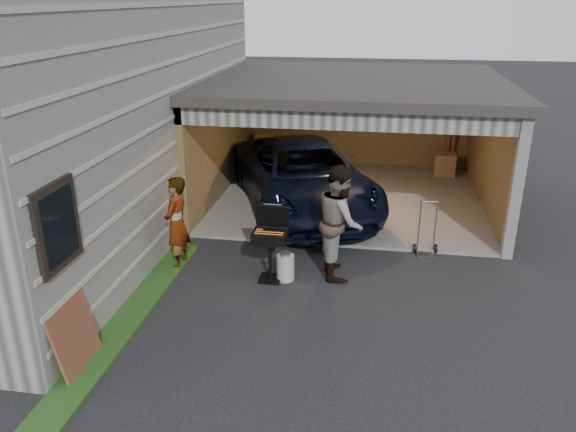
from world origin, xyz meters
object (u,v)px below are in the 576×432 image
(minivan, at_px, (303,179))
(hand_truck, at_px, (426,244))
(propane_tank, at_px, (285,267))
(plywood_panel, at_px, (75,337))
(woman, at_px, (177,223))
(bbq_grill, at_px, (270,239))
(man, at_px, (340,221))

(minivan, distance_m, hand_truck, 3.37)
(propane_tank, height_order, plywood_panel, plywood_panel)
(woman, height_order, plywood_panel, woman)
(minivan, relative_size, woman, 3.15)
(minivan, bearing_deg, woman, -142.33)
(bbq_grill, bearing_deg, propane_tank, 6.42)
(bbq_grill, xyz_separation_m, hand_truck, (2.75, 1.50, -0.57))
(minivan, bearing_deg, propane_tank, -110.35)
(bbq_grill, relative_size, hand_truck, 1.21)
(woman, bearing_deg, propane_tank, 87.50)
(minivan, height_order, propane_tank, minivan)
(man, distance_m, bbq_grill, 1.25)
(man, bearing_deg, minivan, 8.11)
(woman, xyz_separation_m, propane_tank, (2.01, -0.20, -0.63))
(woman, bearing_deg, minivan, 153.82)
(minivan, distance_m, woman, 3.77)
(propane_tank, bearing_deg, bbq_grill, -173.58)
(woman, bearing_deg, bbq_grill, 85.74)
(man, bearing_deg, plywood_panel, 125.21)
(minivan, height_order, bbq_grill, minivan)
(bbq_grill, relative_size, plywood_panel, 1.33)
(minivan, relative_size, man, 2.69)
(bbq_grill, distance_m, plywood_panel, 3.56)
(man, relative_size, propane_tank, 4.32)
(man, bearing_deg, hand_truck, -66.88)
(hand_truck, bearing_deg, minivan, 137.55)
(woman, xyz_separation_m, man, (2.90, 0.20, 0.15))
(bbq_grill, bearing_deg, minivan, 88.45)
(woman, distance_m, hand_truck, 4.72)
(propane_tank, bearing_deg, minivan, 92.70)
(minivan, relative_size, propane_tank, 11.64)
(bbq_grill, height_order, plywood_panel, bbq_grill)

